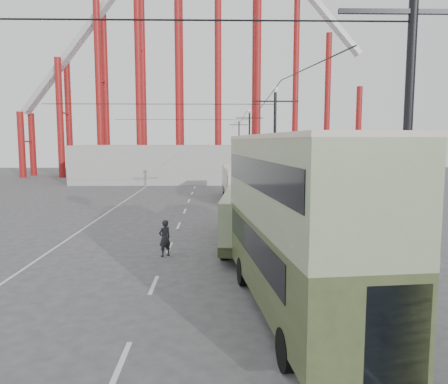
{
  "coord_description": "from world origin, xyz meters",
  "views": [
    {
      "loc": [
        1.37,
        -12.53,
        5.58
      ],
      "look_at": [
        1.86,
        9.47,
        3.0
      ],
      "focal_mm": 35.0,
      "sensor_mm": 36.0,
      "label": 1
    }
  ],
  "objects_px": {
    "lamp_post_near": "(412,33)",
    "double_decker_bus": "(297,215)",
    "single_decker_green": "(247,214)",
    "single_decker_cream": "(238,181)",
    "pedestrian": "(165,238)"
  },
  "relations": [
    {
      "from": "lamp_post_near",
      "to": "pedestrian",
      "type": "distance_m",
      "value": 14.81
    },
    {
      "from": "double_decker_bus",
      "to": "single_decker_green",
      "type": "distance_m",
      "value": 10.05
    },
    {
      "from": "lamp_post_near",
      "to": "pedestrian",
      "type": "xyz_separation_m",
      "value": [
        -6.64,
        11.27,
        -6.97
      ]
    },
    {
      "from": "double_decker_bus",
      "to": "pedestrian",
      "type": "bearing_deg",
      "value": 118.98
    },
    {
      "from": "single_decker_green",
      "to": "pedestrian",
      "type": "relative_size",
      "value": 5.82
    },
    {
      "from": "lamp_post_near",
      "to": "single_decker_green",
      "type": "distance_m",
      "value": 15.45
    },
    {
      "from": "lamp_post_near",
      "to": "pedestrian",
      "type": "relative_size",
      "value": 6.03
    },
    {
      "from": "lamp_post_near",
      "to": "double_decker_bus",
      "type": "relative_size",
      "value": 0.98
    },
    {
      "from": "double_decker_bus",
      "to": "single_decker_cream",
      "type": "relative_size",
      "value": 1.1
    },
    {
      "from": "lamp_post_near",
      "to": "single_decker_cream",
      "type": "distance_m",
      "value": 32.74
    },
    {
      "from": "single_decker_cream",
      "to": "pedestrian",
      "type": "distance_m",
      "value": 21.37
    },
    {
      "from": "single_decker_cream",
      "to": "single_decker_green",
      "type": "bearing_deg",
      "value": -93.29
    },
    {
      "from": "single_decker_cream",
      "to": "lamp_post_near",
      "type": "bearing_deg",
      "value": -88.34
    },
    {
      "from": "lamp_post_near",
      "to": "double_decker_bus",
      "type": "xyz_separation_m",
      "value": [
        -1.63,
        4.04,
        -4.62
      ]
    },
    {
      "from": "single_decker_cream",
      "to": "pedestrian",
      "type": "relative_size",
      "value": 5.58
    }
  ]
}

